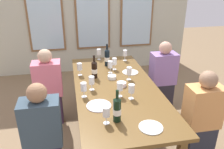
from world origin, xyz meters
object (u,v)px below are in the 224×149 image
white_plate_0 (99,106)px  wine_glass_3 (110,65)px  dining_table (116,92)px  wine_bottle_1 (107,57)px  tasting_bowl_0 (112,77)px  seated_person_0 (43,136)px  wine_bottle_2 (117,109)px  wine_glass_9 (125,54)px  wine_glass_0 (92,81)px  seated_person_3 (162,78)px  wine_bottle_0 (94,69)px  wine_glass_1 (99,52)px  wine_glass_4 (131,89)px  tasting_bowl_1 (121,84)px  seated_person_2 (49,89)px  wine_glass_8 (84,88)px  white_plate_2 (151,127)px  wine_glass_10 (120,87)px  seated_person_1 (201,119)px  wine_glass_2 (80,67)px  white_plate_1 (130,72)px  wine_glass_6 (129,71)px  wine_glass_7 (114,62)px  wine_glass_5 (106,112)px

white_plate_0 → wine_glass_3: 0.89m
dining_table → wine_bottle_1: wine_bottle_1 is taller
tasting_bowl_0 → seated_person_0: 1.16m
wine_bottle_2 → wine_glass_9: (0.47, 1.57, -0.01)m
wine_glass_0 → wine_bottle_1: bearing=66.9°
wine_bottle_2 → seated_person_3: bearing=51.6°
wine_bottle_0 → wine_glass_1: 0.71m
wine_glass_4 → seated_person_0: size_ratio=0.16×
tasting_bowl_1 → seated_person_2: (-0.93, 0.51, -0.24)m
wine_glass_0 → wine_glass_8: 0.19m
white_plate_2 → wine_glass_3: wine_glass_3 is taller
seated_person_2 → seated_person_3: same height
white_plate_0 → tasting_bowl_1: tasting_bowl_1 is taller
wine_glass_10 → seated_person_0: (-0.85, -0.27, -0.34)m
white_plate_2 → seated_person_1: (0.72, 0.31, -0.22)m
white_plate_0 → wine_bottle_1: 1.16m
wine_glass_8 → wine_glass_2: bearing=90.5°
dining_table → wine_glass_0: bearing=-174.7°
wine_glass_2 → seated_person_2: 0.56m
tasting_bowl_0 → seated_person_3: 0.95m
white_plate_1 → wine_glass_4: (-0.18, -0.71, 0.12)m
wine_glass_0 → wine_glass_6: (0.51, 0.19, 0.00)m
wine_bottle_1 → wine_glass_4: (0.09, -1.03, -0.01)m
wine_glass_10 → seated_person_2: bearing=138.0°
white_plate_1 → wine_glass_4: bearing=-104.4°
tasting_bowl_0 → seated_person_1: 1.20m
wine_bottle_2 → wine_glass_7: size_ratio=1.87×
white_plate_0 → tasting_bowl_1: size_ratio=2.20×
white_plate_2 → wine_glass_0: size_ratio=1.27×
white_plate_0 → white_plate_2: 0.62m
wine_glass_9 → wine_glass_1: bearing=161.4°
wine_bottle_2 → seated_person_3: size_ratio=0.29×
wine_glass_10 → wine_glass_4: bearing=-33.6°
wine_glass_2 → seated_person_3: 1.32m
wine_glass_0 → seated_person_3: (1.16, 0.58, -0.34)m
wine_glass_7 → seated_person_3: size_ratio=0.16×
seated_person_3 → white_plate_2: bearing=-116.8°
wine_glass_6 → wine_glass_7: size_ratio=1.00×
white_plate_0 → wine_glass_5: bearing=-85.1°
seated_person_0 → white_plate_2: bearing=-19.2°
wine_glass_3 → wine_glass_7: bearing=53.1°
dining_table → tasting_bowl_1: 0.12m
dining_table → white_plate_1: size_ratio=9.78×
wine_bottle_0 → wine_glass_10: 0.60m
wine_glass_8 → wine_bottle_1: bearing=64.7°
seated_person_1 → seated_person_3: (0.00, 1.12, 0.00)m
wine_glass_7 → wine_bottle_2: bearing=-100.4°
seated_person_2 → white_plate_2: bearing=-54.3°
wine_glass_2 → wine_glass_7: size_ratio=1.00×
wine_bottle_1 → wine_glass_5: 1.45m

